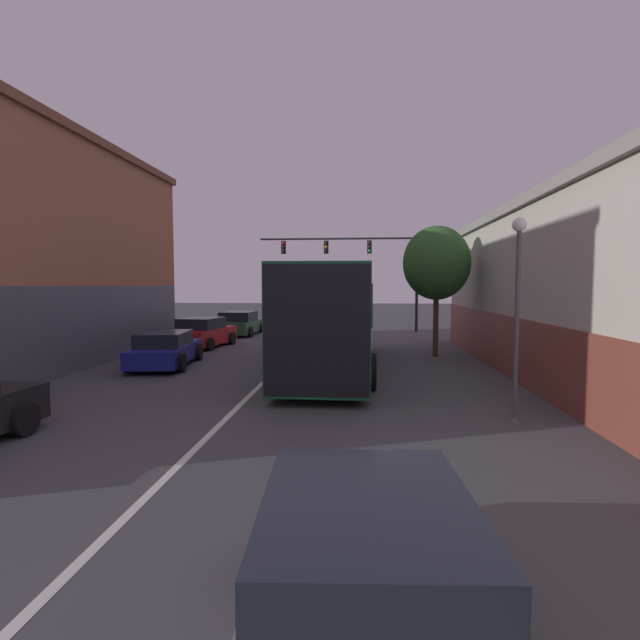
% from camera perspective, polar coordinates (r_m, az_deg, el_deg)
% --- Properties ---
extents(lane_center_line, '(0.14, 47.78, 0.01)m').
position_cam_1_polar(lane_center_line, '(17.70, -4.65, -5.28)').
color(lane_center_line, silver).
rests_on(lane_center_line, ground_plane).
extents(bus, '(2.86, 12.15, 3.40)m').
position_cam_1_polar(bus, '(17.34, 1.39, 0.88)').
color(bus, '#145133').
rests_on(bus, ground_plane).
extents(hatchback_foreground, '(2.19, 4.31, 1.26)m').
position_cam_1_polar(hatchback_foreground, '(4.14, 5.61, -28.88)').
color(hatchback_foreground, slate).
rests_on(hatchback_foreground, ground_plane).
extents(parked_car_left_near, '(2.39, 4.12, 1.37)m').
position_cam_1_polar(parked_car_left_near, '(23.64, -13.23, -1.46)').
color(parked_car_left_near, red).
rests_on(parked_car_left_near, ground_plane).
extents(parked_car_left_far, '(2.24, 4.51, 1.35)m').
position_cam_1_polar(parked_car_left_far, '(29.23, -9.19, -0.41)').
color(parked_car_left_far, '#285633').
rests_on(parked_car_left_far, ground_plane).
extents(parked_car_left_distant, '(2.30, 4.47, 1.23)m').
position_cam_1_polar(parked_car_left_distant, '(18.43, -17.22, -3.23)').
color(parked_car_left_distant, navy).
rests_on(parked_car_left_distant, ground_plane).
extents(traffic_signal_gantry, '(9.83, 0.36, 6.04)m').
position_cam_1_polar(traffic_signal_gantry, '(31.16, 4.74, 7.13)').
color(traffic_signal_gantry, black).
rests_on(traffic_signal_gantry, ground_plane).
extents(street_lamp, '(0.29, 0.29, 4.22)m').
position_cam_1_polar(street_lamp, '(10.96, 21.60, 0.92)').
color(street_lamp, '#47474C').
rests_on(street_lamp, ground_plane).
extents(street_tree_near, '(2.66, 2.39, 5.20)m').
position_cam_1_polar(street_tree_near, '(20.38, 13.19, 6.33)').
color(street_tree_near, '#4C3823').
rests_on(street_tree_near, ground_plane).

